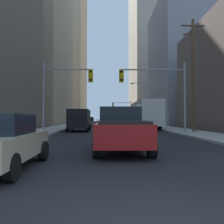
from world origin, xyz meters
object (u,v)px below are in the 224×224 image
at_px(pickup_truck_red, 121,129).
at_px(sedan_blue, 113,124).
at_px(city_bus, 145,114).
at_px(sedan_white, 124,120).
at_px(traffic_signal_near_right, 156,85).
at_px(sedan_grey, 89,122).
at_px(traffic_signal_near_left, 65,86).
at_px(sedan_maroon, 114,126).
at_px(cargo_van_black, 79,119).
at_px(traffic_signal_far_right, 123,108).

distance_m(pickup_truck_red, sedan_blue, 15.68).
height_order(city_bus, sedan_white, city_bus).
relative_size(sedan_blue, traffic_signal_near_right, 0.70).
bearing_deg(sedan_grey, city_bus, -43.73).
bearing_deg(traffic_signal_near_left, sedan_maroon, 1.09).
distance_m(sedan_white, traffic_signal_near_left, 36.35).
bearing_deg(sedan_white, pickup_truck_red, -94.46).
bearing_deg(city_bus, sedan_white, 91.73).
bearing_deg(cargo_van_black, traffic_signal_near_right, -38.62).
xyz_separation_m(cargo_van_black, traffic_signal_near_left, (-0.57, -5.51, 2.77)).
relative_size(sedan_blue, sedan_grey, 1.00).
bearing_deg(traffic_signal_near_left, traffic_signal_near_right, 0.01).
height_order(sedan_white, traffic_signal_far_right, traffic_signal_far_right).
height_order(cargo_van_black, sedan_grey, cargo_van_black).
relative_size(cargo_van_black, sedan_white, 1.24).
bearing_deg(sedan_grey, sedan_white, 68.17).
bearing_deg(traffic_signal_near_left, traffic_signal_far_right, 80.15).
relative_size(cargo_van_black, sedan_maroon, 1.24).
xyz_separation_m(cargo_van_black, sedan_white, (6.96, 29.90, -0.52)).
relative_size(cargo_van_black, traffic_signal_near_left, 0.87).
distance_m(pickup_truck_red, traffic_signal_far_right, 54.09).
bearing_deg(sedan_grey, traffic_signal_near_left, -91.93).
xyz_separation_m(cargo_van_black, traffic_signal_near_right, (6.89, -5.51, 2.84)).
relative_size(sedan_white, traffic_signal_near_right, 0.71).
height_order(pickup_truck_red, traffic_signal_near_left, traffic_signal_near_left).
distance_m(sedan_maroon, traffic_signal_far_right, 44.51).
height_order(traffic_signal_near_right, traffic_signal_far_right, same).
xyz_separation_m(sedan_grey, traffic_signal_far_right, (7.08, 26.17, 3.33)).
bearing_deg(city_bus, cargo_van_black, -145.45).
xyz_separation_m(sedan_grey, traffic_signal_near_left, (-0.61, -18.14, 3.29)).
xyz_separation_m(sedan_blue, traffic_signal_near_right, (3.32, -6.12, 3.35)).
bearing_deg(city_bus, sedan_grey, 136.27).
xyz_separation_m(sedan_maroon, sedan_grey, (-3.42, 18.06, 0.00)).
height_order(sedan_grey, traffic_signal_near_left, traffic_signal_near_left).
relative_size(sedan_maroon, sedan_blue, 1.00).
relative_size(sedan_grey, traffic_signal_near_right, 0.70).
relative_size(sedan_maroon, sedan_grey, 1.00).
distance_m(traffic_signal_near_right, traffic_signal_far_right, 44.31).
bearing_deg(sedan_grey, sedan_blue, -73.65).
xyz_separation_m(sedan_grey, sedan_white, (6.92, 17.27, 0.00)).
xyz_separation_m(city_bus, traffic_signal_near_right, (-0.81, -10.81, 2.19)).
bearing_deg(sedan_maroon, cargo_van_black, 122.54).
height_order(sedan_blue, traffic_signal_near_left, traffic_signal_near_left).
bearing_deg(city_bus, sedan_blue, -131.37).
xyz_separation_m(traffic_signal_near_right, traffic_signal_far_right, (0.23, 44.31, -0.02)).
height_order(city_bus, cargo_van_black, city_bus).
relative_size(city_bus, traffic_signal_far_right, 1.92).
height_order(sedan_blue, sedan_grey, same).
bearing_deg(traffic_signal_far_right, sedan_white, -91.04).
xyz_separation_m(sedan_white, traffic_signal_near_right, (-0.07, -35.41, 3.35)).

